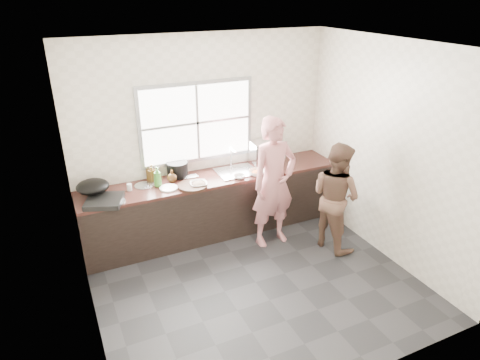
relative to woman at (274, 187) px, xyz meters
name	(u,v)px	position (x,y,z in m)	size (l,w,h in m)	color
floor	(255,282)	(-0.62, -0.72, -0.83)	(3.60, 3.20, 0.01)	#28282A
ceiling	(260,46)	(-0.62, -0.72, 1.88)	(3.60, 3.20, 0.01)	silver
wall_back	(204,135)	(-0.62, 0.88, 0.53)	(3.60, 0.01, 2.70)	silver
wall_left	(78,214)	(-2.43, -0.72, 0.53)	(0.01, 3.20, 2.70)	silver
wall_right	(389,153)	(1.18, -0.72, 0.53)	(0.01, 3.20, 2.70)	beige
wall_front	(355,258)	(-0.62, -2.33, 0.53)	(3.60, 0.01, 2.70)	silver
cabinet	(214,206)	(-0.62, 0.57, -0.41)	(3.60, 0.62, 0.82)	black
countertop	(213,178)	(-0.62, 0.57, 0.02)	(3.60, 0.64, 0.04)	#3B1D18
sink	(237,172)	(-0.27, 0.57, 0.04)	(0.55, 0.45, 0.02)	silver
faucet	(231,157)	(-0.27, 0.77, 0.19)	(0.02, 0.02, 0.30)	silver
window_frame	(197,122)	(-0.72, 0.87, 0.73)	(1.60, 0.05, 1.10)	#9EA0A5
window_glazing	(197,123)	(-0.72, 0.84, 0.73)	(1.50, 0.01, 1.00)	white
woman	(274,187)	(0.00, 0.00, 0.00)	(0.60, 0.39, 1.65)	#D07C7F
person_side	(336,196)	(0.69, -0.42, -0.09)	(0.71, 0.55, 1.46)	brown
cutting_board	(193,186)	(-0.99, 0.36, 0.06)	(0.38, 0.38, 0.04)	black
cleaver	(190,177)	(-0.94, 0.60, 0.08)	(0.20, 0.10, 0.01)	silver
bowl_mince	(199,184)	(-0.91, 0.36, 0.06)	(0.22, 0.22, 0.06)	white
bowl_crabs	(257,173)	(-0.06, 0.36, 0.07)	(0.18, 0.18, 0.06)	white
bowl_held	(240,176)	(-0.33, 0.36, 0.07)	(0.19, 0.19, 0.06)	silver
black_pot	(177,169)	(-1.06, 0.78, 0.14)	(0.28, 0.28, 0.20)	black
plate_food	(169,188)	(-1.28, 0.45, 0.05)	(0.23, 0.23, 0.02)	white
bottle_green	(157,177)	(-1.38, 0.58, 0.17)	(0.10, 0.10, 0.27)	#367B28
bottle_brown_tall	(152,173)	(-1.41, 0.80, 0.14)	(0.09, 0.10, 0.21)	#463111
bottle_brown_short	(172,176)	(-1.18, 0.63, 0.11)	(0.12, 0.12, 0.15)	#422710
glass_jar	(129,187)	(-1.74, 0.61, 0.08)	(0.06, 0.06, 0.09)	white
burner	(104,201)	(-2.09, 0.38, 0.07)	(0.41, 0.41, 0.06)	black
wok	(93,186)	(-2.17, 0.63, 0.17)	(0.39, 0.39, 0.15)	black
dish_rack	(267,153)	(0.25, 0.67, 0.21)	(0.45, 0.32, 0.34)	silver
pot_lid_left	(115,202)	(-1.97, 0.36, 0.04)	(0.25, 0.25, 0.01)	#A6A8AC
pot_lid_right	(144,185)	(-1.54, 0.66, 0.04)	(0.25, 0.25, 0.01)	silver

